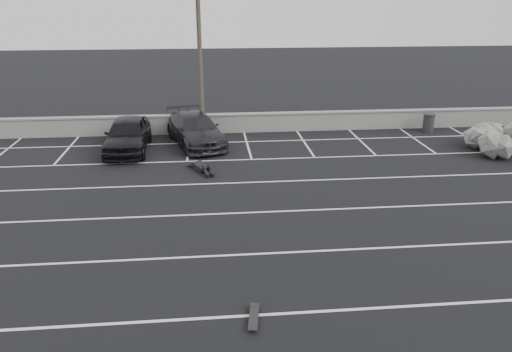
{
  "coord_description": "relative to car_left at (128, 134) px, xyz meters",
  "views": [
    {
      "loc": [
        -0.95,
        -13.08,
        7.29
      ],
      "look_at": [
        0.72,
        4.02,
        1.0
      ],
      "focal_mm": 35.0,
      "sensor_mm": 36.0,
      "label": 1
    }
  ],
  "objects": [
    {
      "name": "ground",
      "position": [
        4.91,
        -10.98,
        -0.83
      ],
      "size": [
        120.0,
        120.0,
        0.0
      ],
      "primitive_type": "plane",
      "color": "black",
      "rests_on": "ground"
    },
    {
      "name": "seawall",
      "position": [
        4.91,
        3.02,
        -0.28
      ],
      "size": [
        50.0,
        0.45,
        1.06
      ],
      "color": "gray",
      "rests_on": "ground"
    },
    {
      "name": "stall_lines",
      "position": [
        4.83,
        -6.58,
        -0.83
      ],
      "size": [
        36.0,
        20.05,
        0.01
      ],
      "color": "silver",
      "rests_on": "ground"
    },
    {
      "name": "car_left",
      "position": [
        0.0,
        0.0,
        0.0
      ],
      "size": [
        1.97,
        4.89,
        1.66
      ],
      "primitive_type": "imported",
      "rotation": [
        0.0,
        0.0,
        -0.0
      ],
      "color": "black",
      "rests_on": "ground"
    },
    {
      "name": "car_right",
      "position": [
        3.29,
        0.86,
        -0.06
      ],
      "size": [
        3.56,
        5.7,
        1.54
      ],
      "primitive_type": "imported",
      "rotation": [
        0.0,
        0.0,
        0.28
      ],
      "color": "#232127",
      "rests_on": "ground"
    },
    {
      "name": "utility_pole",
      "position": [
        3.63,
        2.22,
        3.55
      ],
      "size": [
        1.15,
        0.23,
        8.65
      ],
      "color": "#4C4238",
      "rests_on": "ground"
    },
    {
      "name": "trash_bin",
      "position": [
        16.21,
        2.04,
        -0.31
      ],
      "size": [
        0.8,
        0.8,
        1.02
      ],
      "rotation": [
        0.0,
        0.0,
        0.21
      ],
      "color": "#2A292C",
      "rests_on": "ground"
    },
    {
      "name": "person",
      "position": [
        3.5,
        -3.09,
        -0.59
      ],
      "size": [
        2.67,
        3.12,
        0.49
      ],
      "primitive_type": null,
      "rotation": [
        0.0,
        0.0,
        0.39
      ],
      "color": "black",
      "rests_on": "ground"
    },
    {
      "name": "skateboard",
      "position": [
        4.87,
        -14.18,
        -0.75
      ],
      "size": [
        0.35,
        0.89,
        0.1
      ],
      "rotation": [
        0.0,
        0.0,
        -0.15
      ],
      "color": "black",
      "rests_on": "ground"
    }
  ]
}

